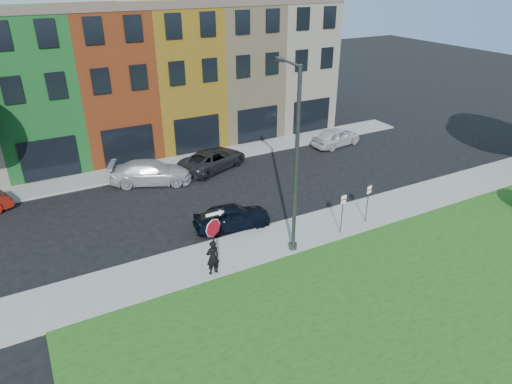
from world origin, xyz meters
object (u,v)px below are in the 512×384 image
stop_sign (213,229)px  sedan_near (232,217)px  man (213,258)px  street_lamp (294,163)px

stop_sign → sedan_near: stop_sign is taller
stop_sign → man: 1.42m
stop_sign → sedan_near: (2.45, 3.32, -1.68)m
man → sedan_near: man is taller
street_lamp → man: bearing=-169.1°
sedan_near → street_lamp: bearing=-144.7°
street_lamp → stop_sign: bearing=-169.2°
man → sedan_near: 4.19m
stop_sign → man: stop_sign is taller
man → street_lamp: bearing=-179.5°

